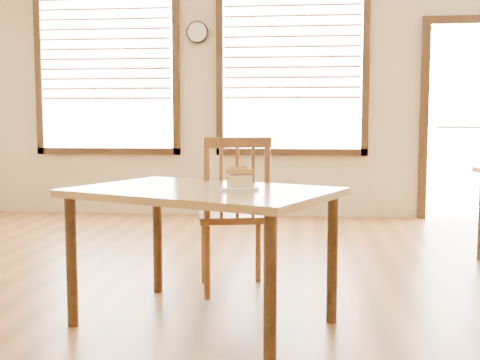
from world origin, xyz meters
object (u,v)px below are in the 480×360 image
object	(u,v)px
wall_clock	(197,32)
cafe_chair_main	(235,213)
cafe_table_main	(203,204)
cake_slice	(239,176)
plate	(239,188)

from	to	relation	value
wall_clock	cafe_chair_main	distance (m)	3.68
wall_clock	cafe_chair_main	world-z (taller)	wall_clock
wall_clock	cafe_table_main	bearing A→B (deg)	-79.86
wall_clock	cake_slice	xyz separation A→B (m)	(0.89, -3.88, -1.33)
cake_slice	wall_clock	bearing A→B (deg)	80.59
wall_clock	cafe_table_main	distance (m)	4.18
wall_clock	plate	bearing A→B (deg)	-77.06
wall_clock	cafe_chair_main	size ratio (longest dim) A/B	0.25
cafe_table_main	plate	xyz separation A→B (m)	(0.20, -0.03, 0.09)
cafe_table_main	plate	size ratio (longest dim) A/B	7.56
cafe_table_main	plate	bearing A→B (deg)	14.89
plate	cake_slice	world-z (taller)	cake_slice
cafe_table_main	cafe_chair_main	size ratio (longest dim) A/B	1.55
cafe_table_main	cake_slice	xyz separation A→B (m)	(0.20, -0.03, 0.16)
cafe_table_main	cake_slice	world-z (taller)	cake_slice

